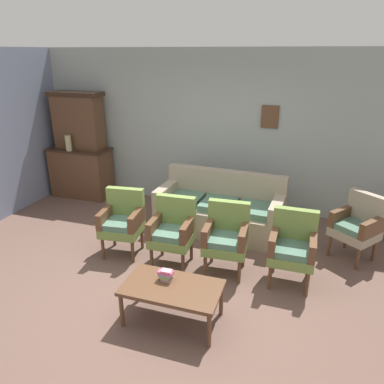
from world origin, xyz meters
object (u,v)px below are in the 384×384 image
(side_cabinet, at_px, (82,172))
(armchair_near_couch_end, at_px, (226,235))
(armchair_by_doorway, at_px, (173,229))
(wingback_chair_by_fireplace, at_px, (358,224))
(armchair_near_cabinet, at_px, (123,220))
(armchair_row_middle, at_px, (293,245))
(floral_couch, at_px, (220,211))
(coffee_table, at_px, (172,290))
(vase_on_cabinet, at_px, (68,143))
(book_stack_on_table, at_px, (166,275))

(side_cabinet, xyz_separation_m, armchair_near_couch_end, (3.24, -1.70, 0.03))
(side_cabinet, xyz_separation_m, armchair_by_doorway, (2.54, -1.74, 0.03))
(side_cabinet, distance_m, wingback_chair_by_fireplace, 4.90)
(armchair_by_doorway, distance_m, wingback_chair_by_fireplace, 2.45)
(armchair_near_cabinet, xyz_separation_m, armchair_by_doorway, (0.75, -0.05, 0.00))
(armchair_row_middle, bearing_deg, floral_couch, 137.05)
(coffee_table, bearing_deg, wingback_chair_by_fireplace, 45.49)
(armchair_row_middle, xyz_separation_m, coffee_table, (-1.11, -1.09, -0.12))
(vase_on_cabinet, height_order, armchair_near_cabinet, vase_on_cabinet)
(floral_couch, bearing_deg, wingback_chair_by_fireplace, -6.57)
(coffee_table, bearing_deg, vase_on_cabinet, 139.26)
(floral_couch, relative_size, armchair_row_middle, 2.17)
(armchair_near_cabinet, distance_m, armchair_near_couch_end, 1.45)
(floral_couch, height_order, armchair_near_cabinet, same)
(armchair_row_middle, relative_size, book_stack_on_table, 5.81)
(armchair_near_couch_end, relative_size, book_stack_on_table, 5.81)
(side_cabinet, relative_size, book_stack_on_table, 7.46)
(armchair_near_cabinet, xyz_separation_m, wingback_chair_by_fireplace, (3.03, 0.84, 0.00))
(side_cabinet, height_order, floral_couch, side_cabinet)
(armchair_near_cabinet, relative_size, armchair_by_doorway, 1.00)
(armchair_by_doorway, bearing_deg, wingback_chair_by_fireplace, 21.39)
(side_cabinet, xyz_separation_m, book_stack_on_table, (2.83, -2.70, 0.02))
(armchair_row_middle, relative_size, wingback_chair_by_fireplace, 1.00)
(armchair_near_couch_end, bearing_deg, coffee_table, -105.97)
(coffee_table, height_order, book_stack_on_table, book_stack_on_table)
(floral_couch, height_order, wingback_chair_by_fireplace, same)
(armchair_near_cabinet, relative_size, wingback_chair_by_fireplace, 1.00)
(armchair_near_couch_end, height_order, book_stack_on_table, armchair_near_couch_end)
(armchair_by_doorway, xyz_separation_m, book_stack_on_table, (0.29, -0.96, -0.02))
(armchair_near_couch_end, xyz_separation_m, book_stack_on_table, (-0.40, -1.00, -0.02))
(floral_couch, relative_size, wingback_chair_by_fireplace, 2.17)
(armchair_row_middle, distance_m, coffee_table, 1.56)
(floral_couch, xyz_separation_m, armchair_near_cabinet, (-1.10, -1.07, 0.17))
(side_cabinet, xyz_separation_m, wingback_chair_by_fireplace, (4.82, -0.85, 0.03))
(floral_couch, relative_size, armchair_by_doorway, 2.17)
(armchair_by_doorway, bearing_deg, floral_couch, 72.31)
(floral_couch, xyz_separation_m, wingback_chair_by_fireplace, (1.93, -0.22, 0.17))
(armchair_near_cabinet, distance_m, wingback_chair_by_fireplace, 3.15)
(armchair_row_middle, bearing_deg, armchair_near_couch_end, -179.30)
(armchair_by_doorway, xyz_separation_m, armchair_near_couch_end, (0.70, 0.05, 0.00))
(side_cabinet, relative_size, armchair_row_middle, 1.28)
(armchair_row_middle, bearing_deg, coffee_table, -135.51)
(armchair_near_couch_end, bearing_deg, floral_couch, 107.67)
(floral_couch, distance_m, armchair_row_middle, 1.57)
(side_cabinet, bearing_deg, armchair_near_couch_end, -27.64)
(vase_on_cabinet, bearing_deg, armchair_row_middle, -20.05)
(wingback_chair_by_fireplace, xyz_separation_m, book_stack_on_table, (-1.99, -1.85, -0.02))
(armchair_by_doorway, height_order, armchair_row_middle, same)
(armchair_row_middle, bearing_deg, wingback_chair_by_fireplace, 46.85)
(armchair_near_cabinet, height_order, book_stack_on_table, armchair_near_cabinet)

